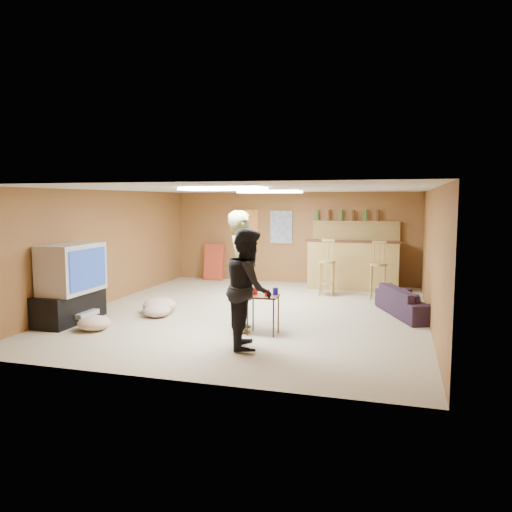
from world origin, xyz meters
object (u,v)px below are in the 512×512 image
(sofa, at_px, (410,302))
(tray_table, at_px, (263,315))
(bar_counter, at_px, (353,265))
(person_olive, at_px, (242,271))
(person_black, at_px, (249,288))
(tv_body, at_px, (72,268))

(sofa, xyz_separation_m, tray_table, (-2.14, -1.88, 0.05))
(bar_counter, distance_m, person_olive, 4.40)
(person_black, xyz_separation_m, sofa, (2.16, 2.56, -0.57))
(tray_table, bearing_deg, bar_counter, 77.58)
(tv_body, distance_m, person_olive, 2.86)
(tv_body, distance_m, bar_counter, 6.09)
(sofa, bearing_deg, tray_table, 108.55)
(tv_body, bearing_deg, person_black, -9.32)
(tray_table, bearing_deg, sofa, 41.16)
(person_black, bearing_deg, tray_table, -18.71)
(tv_body, height_order, bar_counter, tv_body)
(tv_body, height_order, person_olive, person_olive)
(tray_table, bearing_deg, tv_body, -177.14)
(person_black, bearing_deg, bar_counter, -28.25)
(person_black, distance_m, sofa, 3.40)
(person_black, xyz_separation_m, tray_table, (0.02, 0.68, -0.52))
(person_olive, bearing_deg, person_black, -175.11)
(person_black, bearing_deg, person_olive, 6.06)
(person_olive, bearing_deg, sofa, -73.25)
(person_olive, distance_m, tray_table, 0.73)
(person_black, relative_size, sofa, 0.97)
(person_olive, bearing_deg, tv_body, 76.90)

